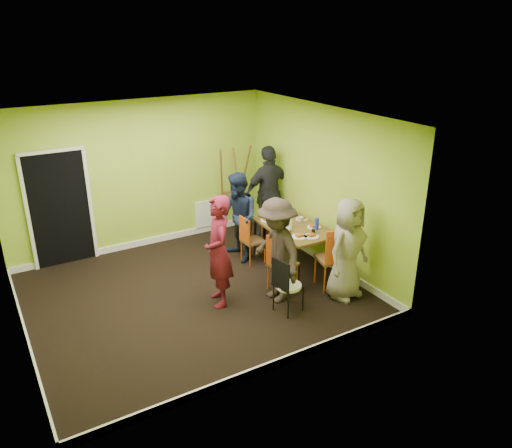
# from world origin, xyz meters

# --- Properties ---
(ground) EXTENTS (5.00, 5.00, 0.00)m
(ground) POSITION_xyz_m (0.00, 0.00, 0.00)
(ground) COLOR black
(ground) RESTS_ON ground
(room_walls) EXTENTS (5.04, 4.54, 2.82)m
(room_walls) POSITION_xyz_m (-0.02, 0.04, 0.99)
(room_walls) COLOR #96B62F
(room_walls) RESTS_ON ground
(dining_table) EXTENTS (0.90, 1.50, 0.75)m
(dining_table) POSITION_xyz_m (1.97, 0.03, 0.70)
(dining_table) COLOR black
(dining_table) RESTS_ON ground
(chair_left_far) EXTENTS (0.37, 0.37, 0.88)m
(chair_left_far) POSITION_xyz_m (1.34, 0.52, 0.49)
(chair_left_far) COLOR #DF5714
(chair_left_far) RESTS_ON ground
(chair_left_near) EXTENTS (0.50, 0.50, 0.96)m
(chair_left_near) POSITION_xyz_m (1.24, -0.61, 0.54)
(chair_left_near) COLOR #DF5714
(chair_left_near) RESTS_ON ground
(chair_back_end) EXTENTS (0.48, 0.55, 1.00)m
(chair_back_end) POSITION_xyz_m (2.18, 1.16, 0.71)
(chair_back_end) COLOR #DF5714
(chair_back_end) RESTS_ON ground
(chair_front_end) EXTENTS (0.54, 0.54, 1.08)m
(chair_front_end) POSITION_xyz_m (2.02, -1.01, 0.61)
(chair_front_end) COLOR #DF5714
(chair_front_end) RESTS_ON ground
(chair_bentwood) EXTENTS (0.41, 0.40, 0.89)m
(chair_bentwood) POSITION_xyz_m (0.96, -1.20, 0.49)
(chair_bentwood) COLOR black
(chair_bentwood) RESTS_ON ground
(easel) EXTENTS (0.72, 0.67, 1.79)m
(easel) POSITION_xyz_m (1.84, 2.02, 0.88)
(easel) COLOR brown
(easel) RESTS_ON ground
(plate_near_left) EXTENTS (0.22, 0.22, 0.01)m
(plate_near_left) POSITION_xyz_m (1.69, 0.50, 0.76)
(plate_near_left) COLOR white
(plate_near_left) RESTS_ON dining_table
(plate_near_right) EXTENTS (0.26, 0.26, 0.01)m
(plate_near_right) POSITION_xyz_m (1.76, -0.41, 0.76)
(plate_near_right) COLOR white
(plate_near_right) RESTS_ON dining_table
(plate_far_back) EXTENTS (0.22, 0.22, 0.01)m
(plate_far_back) POSITION_xyz_m (1.89, 0.51, 0.76)
(plate_far_back) COLOR white
(plate_far_back) RESTS_ON dining_table
(plate_far_front) EXTENTS (0.25, 0.25, 0.01)m
(plate_far_front) POSITION_xyz_m (1.94, -0.49, 0.76)
(plate_far_front) COLOR white
(plate_far_front) RESTS_ON dining_table
(plate_wall_back) EXTENTS (0.22, 0.22, 0.01)m
(plate_wall_back) POSITION_xyz_m (2.26, 0.23, 0.76)
(plate_wall_back) COLOR white
(plate_wall_back) RESTS_ON dining_table
(plate_wall_front) EXTENTS (0.24, 0.24, 0.01)m
(plate_wall_front) POSITION_xyz_m (2.22, -0.19, 0.76)
(plate_wall_front) COLOR white
(plate_wall_front) RESTS_ON dining_table
(thermos) EXTENTS (0.08, 0.08, 0.21)m
(thermos) POSITION_xyz_m (1.86, 0.02, 0.85)
(thermos) COLOR white
(thermos) RESTS_ON dining_table
(blue_bottle) EXTENTS (0.07, 0.07, 0.21)m
(blue_bottle) POSITION_xyz_m (2.21, -0.28, 0.85)
(blue_bottle) COLOR #1B32CF
(blue_bottle) RESTS_ON dining_table
(orange_bottle) EXTENTS (0.03, 0.03, 0.08)m
(orange_bottle) POSITION_xyz_m (1.85, 0.26, 0.79)
(orange_bottle) COLOR #DF5714
(orange_bottle) RESTS_ON dining_table
(glass_mid) EXTENTS (0.06, 0.06, 0.09)m
(glass_mid) POSITION_xyz_m (1.83, 0.22, 0.79)
(glass_mid) COLOR black
(glass_mid) RESTS_ON dining_table
(glass_back) EXTENTS (0.06, 0.06, 0.09)m
(glass_back) POSITION_xyz_m (2.12, 0.49, 0.79)
(glass_back) COLOR black
(glass_back) RESTS_ON dining_table
(glass_front) EXTENTS (0.06, 0.06, 0.09)m
(glass_front) POSITION_xyz_m (2.04, -0.41, 0.79)
(glass_front) COLOR black
(glass_front) RESTS_ON dining_table
(cup_a) EXTENTS (0.12, 0.12, 0.09)m
(cup_a) POSITION_xyz_m (1.73, -0.12, 0.80)
(cup_a) COLOR white
(cup_a) RESTS_ON dining_table
(cup_b) EXTENTS (0.10, 0.10, 0.09)m
(cup_b) POSITION_xyz_m (2.17, 0.14, 0.80)
(cup_b) COLOR white
(cup_b) RESTS_ON dining_table
(person_standing) EXTENTS (0.56, 0.72, 1.74)m
(person_standing) POSITION_xyz_m (0.25, -0.45, 0.87)
(person_standing) COLOR maroon
(person_standing) RESTS_ON ground
(person_left_far) EXTENTS (0.63, 0.80, 1.62)m
(person_left_far) POSITION_xyz_m (1.25, 0.75, 0.81)
(person_left_far) COLOR #161F37
(person_left_far) RESTS_ON ground
(person_left_near) EXTENTS (0.63, 1.08, 1.66)m
(person_left_near) POSITION_xyz_m (1.06, -0.80, 0.83)
(person_left_near) COLOR #2D231E
(person_left_near) RESTS_ON ground
(person_back_end) EXTENTS (1.12, 0.49, 1.89)m
(person_back_end) POSITION_xyz_m (2.24, 1.29, 0.94)
(person_back_end) COLOR black
(person_back_end) RESTS_ON ground
(person_front_end) EXTENTS (0.90, 0.69, 1.63)m
(person_front_end) POSITION_xyz_m (2.04, -1.28, 0.82)
(person_front_end) COLOR gray
(person_front_end) RESTS_ON ground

